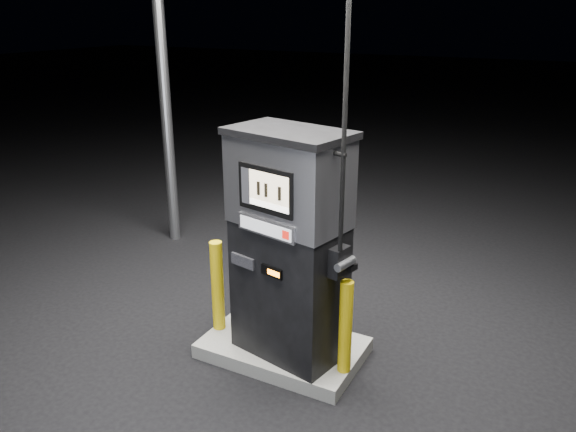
% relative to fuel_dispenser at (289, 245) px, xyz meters
% --- Properties ---
extents(ground, '(80.00, 80.00, 0.00)m').
position_rel_fuel_dispenser_xyz_m(ground, '(-0.12, 0.10, -1.30)').
color(ground, black).
rests_on(ground, ground).
extents(pump_island, '(1.60, 1.00, 0.15)m').
position_rel_fuel_dispenser_xyz_m(pump_island, '(-0.12, 0.10, -1.23)').
color(pump_island, slate).
rests_on(pump_island, ground).
extents(fuel_dispenser, '(1.29, 0.88, 4.65)m').
position_rel_fuel_dispenser_xyz_m(fuel_dispenser, '(0.00, 0.00, 0.00)').
color(fuel_dispenser, black).
rests_on(fuel_dispenser, pump_island).
extents(bollard_left, '(0.17, 0.17, 1.00)m').
position_rel_fuel_dispenser_xyz_m(bollard_left, '(-0.86, 0.03, -0.65)').
color(bollard_left, '#DCB90C').
rests_on(bollard_left, pump_island).
extents(bollard_right, '(0.16, 0.16, 0.94)m').
position_rel_fuel_dispenser_xyz_m(bollard_right, '(0.62, -0.06, -0.68)').
color(bollard_right, '#DCB90C').
rests_on(bollard_right, pump_island).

